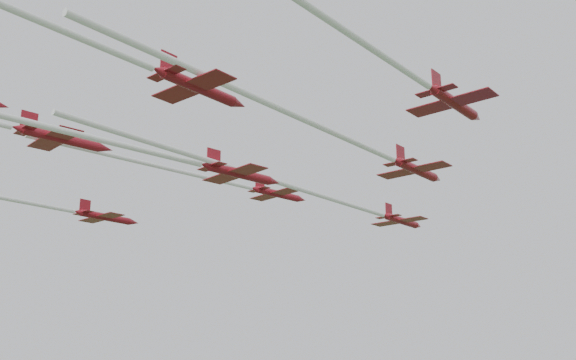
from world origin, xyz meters
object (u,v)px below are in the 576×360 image
at_px(jet_row2_left, 230,183).
at_px(jet_row3_left, 2,198).
at_px(jet_lead, 336,200).
at_px(jet_row3_mid, 139,149).
at_px(jet_row4_right, 60,29).
at_px(jet_row2_right, 359,144).
at_px(jet_row3_right, 403,69).

distance_m(jet_row2_left, jet_row3_left, 29.51).
bearing_deg(jet_lead, jet_row2_left, -144.12).
bearing_deg(jet_lead, jet_row3_mid, -92.62).
height_order(jet_lead, jet_row4_right, jet_row4_right).
height_order(jet_row3_left, jet_row3_mid, jet_row3_mid).
xyz_separation_m(jet_row2_right, jet_row3_mid, (-18.90, -12.72, -1.41)).
relative_size(jet_row3_left, jet_row3_mid, 1.11).
distance_m(jet_row2_right, jet_row4_right, 33.98).
bearing_deg(jet_row2_right, jet_row2_left, 165.83).
relative_size(jet_row2_right, jet_row3_right, 1.19).
height_order(jet_lead, jet_row3_right, jet_row3_right).
bearing_deg(jet_lead, jet_row4_right, -75.44).
distance_m(jet_lead, jet_row3_left, 43.44).
relative_size(jet_lead, jet_row4_right, 1.25).
xyz_separation_m(jet_lead, jet_row3_right, (19.25, -30.14, 2.26)).
relative_size(jet_row3_mid, jet_row4_right, 1.02).
relative_size(jet_row2_right, jet_row3_left, 0.90).
bearing_deg(jet_row3_left, jet_row3_mid, 1.79).
xyz_separation_m(jet_row2_right, jet_row4_right, (-9.06, -32.75, -0.34)).
xyz_separation_m(jet_row3_mid, jet_row3_right, (27.77, 0.22, 2.74)).
distance_m(jet_lead, jet_row3_right, 35.83).
distance_m(jet_row3_mid, jet_row3_right, 27.91).
distance_m(jet_lead, jet_row2_right, 20.48).
relative_size(jet_row2_left, jet_row3_right, 0.94).
bearing_deg(jet_row4_right, jet_lead, 104.34).
xyz_separation_m(jet_row3_right, jet_row4_right, (-17.93, -20.25, -1.67)).
xyz_separation_m(jet_row3_left, jet_row3_mid, (27.48, -6.07, 0.44)).
bearing_deg(jet_row3_right, jet_row3_mid, -167.05).
bearing_deg(jet_row3_left, jet_lead, 48.25).
xyz_separation_m(jet_row2_right, jet_row3_right, (8.88, -12.50, 1.33)).
xyz_separation_m(jet_row2_left, jet_row2_right, (23.79, -11.99, -1.85)).
distance_m(jet_row2_left, jet_row2_right, 26.71).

